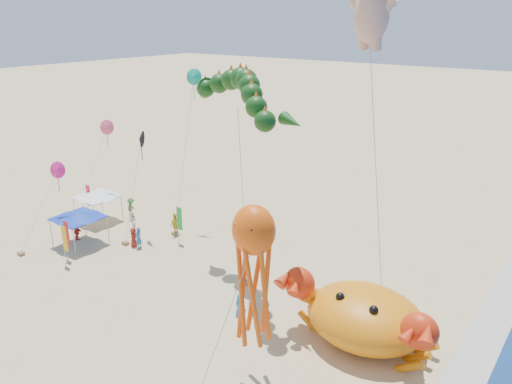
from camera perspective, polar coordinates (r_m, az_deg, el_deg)
ground at (r=31.93m, az=0.76°, el=-12.78°), size 320.00×320.00×0.00m
crab_inflatable at (r=28.43m, az=12.24°, el=-13.66°), size 8.84×5.79×3.88m
dragon_kite at (r=30.76m, az=-2.38°, el=10.73°), size 11.57×6.48×13.65m
cherub_kite at (r=30.93m, az=13.10°, el=19.91°), size 5.02×4.59×19.72m
octopus_kite at (r=23.08m, az=-0.28°, el=-8.28°), size 2.37×4.15×9.20m
canopy_blue at (r=41.10m, az=-19.69°, el=-2.52°), size 3.60×3.60×2.71m
canopy_white at (r=45.31m, az=-17.74°, el=-0.27°), size 3.40×3.40×2.71m
feather_flags at (r=40.58m, az=-17.33°, el=-3.19°), size 10.80×7.60×3.20m
beachgoers at (r=40.34m, az=-12.27°, el=-4.61°), size 28.82×7.35×1.89m
small_kites at (r=41.46m, az=-14.94°, el=5.83°), size 8.88×12.80×13.15m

